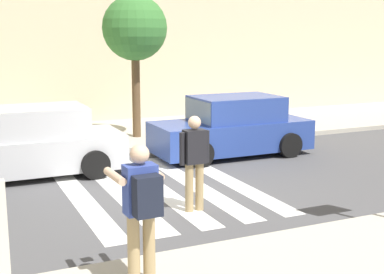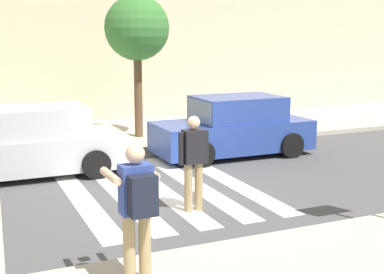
% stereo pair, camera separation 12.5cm
% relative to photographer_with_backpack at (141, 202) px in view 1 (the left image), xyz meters
% --- Properties ---
extents(ground_plane, '(120.00, 120.00, 0.00)m').
position_rel_photographer_with_backpack_xyz_m(ground_plane, '(1.78, 3.99, -1.17)').
color(ground_plane, '#4C4C4F').
extents(sidewalk_far, '(60.00, 4.80, 0.14)m').
position_rel_photographer_with_backpack_xyz_m(sidewalk_far, '(1.78, 9.99, -1.10)').
color(sidewalk_far, '#B2AD9E').
rests_on(sidewalk_far, ground).
extents(building_facade_far, '(56.00, 4.00, 6.62)m').
position_rel_photographer_with_backpack_xyz_m(building_facade_far, '(1.78, 14.39, 2.14)').
color(building_facade_far, beige).
rests_on(building_facade_far, ground).
extents(crosswalk_stripe_0, '(0.44, 5.20, 0.01)m').
position_rel_photographer_with_backpack_xyz_m(crosswalk_stripe_0, '(0.18, 4.19, -1.16)').
color(crosswalk_stripe_0, silver).
rests_on(crosswalk_stripe_0, ground).
extents(crosswalk_stripe_1, '(0.44, 5.20, 0.01)m').
position_rel_photographer_with_backpack_xyz_m(crosswalk_stripe_1, '(0.98, 4.19, -1.16)').
color(crosswalk_stripe_1, silver).
rests_on(crosswalk_stripe_1, ground).
extents(crosswalk_stripe_2, '(0.44, 5.20, 0.01)m').
position_rel_photographer_with_backpack_xyz_m(crosswalk_stripe_2, '(1.78, 4.19, -1.16)').
color(crosswalk_stripe_2, silver).
rests_on(crosswalk_stripe_2, ground).
extents(crosswalk_stripe_3, '(0.44, 5.20, 0.01)m').
position_rel_photographer_with_backpack_xyz_m(crosswalk_stripe_3, '(2.58, 4.19, -1.16)').
color(crosswalk_stripe_3, silver).
rests_on(crosswalk_stripe_3, ground).
extents(crosswalk_stripe_4, '(0.44, 5.20, 0.01)m').
position_rel_photographer_with_backpack_xyz_m(crosswalk_stripe_4, '(3.38, 4.19, -1.16)').
color(crosswalk_stripe_4, silver).
rests_on(crosswalk_stripe_4, ground).
extents(photographer_with_backpack, '(0.60, 0.86, 1.72)m').
position_rel_photographer_with_backpack_xyz_m(photographer_with_backpack, '(0.00, 0.00, 0.00)').
color(photographer_with_backpack, tan).
rests_on(photographer_with_backpack, sidewalk_near).
extents(pedestrian_crossing, '(0.58, 0.25, 1.72)m').
position_rel_photographer_with_backpack_xyz_m(pedestrian_crossing, '(1.88, 2.59, -0.19)').
color(pedestrian_crossing, tan).
rests_on(pedestrian_crossing, ground).
extents(parked_car_silver, '(4.10, 1.92, 1.55)m').
position_rel_photographer_with_backpack_xyz_m(parked_car_silver, '(-0.43, 6.29, -0.44)').
color(parked_car_silver, '#B7BABF').
rests_on(parked_car_silver, ground).
extents(parked_car_blue, '(4.10, 1.92, 1.55)m').
position_rel_photographer_with_backpack_xyz_m(parked_car_blue, '(4.66, 6.29, -0.44)').
color(parked_car_blue, '#284293').
rests_on(parked_car_blue, ground).
extents(street_tree_center, '(1.87, 1.87, 4.09)m').
position_rel_photographer_with_backpack_xyz_m(street_tree_center, '(2.97, 9.06, 2.09)').
color(street_tree_center, brown).
rests_on(street_tree_center, sidewalk_far).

